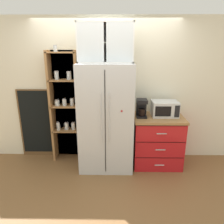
{
  "coord_description": "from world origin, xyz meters",
  "views": [
    {
      "loc": [
        0.15,
        -3.45,
        2.09
      ],
      "look_at": [
        0.1,
        0.0,
        1.0
      ],
      "focal_mm": 34.43,
      "sensor_mm": 36.0,
      "label": 1
    }
  ],
  "objects_px": {
    "microwave": "(165,109)",
    "bottle_clear": "(158,109)",
    "bottle_cobalt": "(159,111)",
    "refrigerator": "(106,117)",
    "mug_navy": "(159,115)",
    "coffee_maker": "(142,108)",
    "chalkboard_menu": "(36,123)"
  },
  "relations": [
    {
      "from": "microwave",
      "to": "bottle_clear",
      "type": "distance_m",
      "value": 0.1
    },
    {
      "from": "microwave",
      "to": "bottle_cobalt",
      "type": "relative_size",
      "value": 1.69
    },
    {
      "from": "refrigerator",
      "to": "microwave",
      "type": "height_order",
      "value": "refrigerator"
    },
    {
      "from": "bottle_clear",
      "to": "mug_navy",
      "type": "bearing_deg",
      "value": -88.47
    },
    {
      "from": "coffee_maker",
      "to": "refrigerator",
      "type": "bearing_deg",
      "value": -174.79
    },
    {
      "from": "coffee_maker",
      "to": "mug_navy",
      "type": "xyz_separation_m",
      "value": [
        0.3,
        -0.03,
        -0.11
      ]
    },
    {
      "from": "coffee_maker",
      "to": "bottle_clear",
      "type": "distance_m",
      "value": 0.31
    },
    {
      "from": "bottle_cobalt",
      "to": "chalkboard_menu",
      "type": "xyz_separation_m",
      "value": [
        -2.24,
        0.3,
        -0.35
      ]
    },
    {
      "from": "microwave",
      "to": "chalkboard_menu",
      "type": "height_order",
      "value": "chalkboard_menu"
    },
    {
      "from": "bottle_clear",
      "to": "microwave",
      "type": "bearing_deg",
      "value": -4.9
    },
    {
      "from": "coffee_maker",
      "to": "microwave",
      "type": "bearing_deg",
      "value": 5.98
    },
    {
      "from": "microwave",
      "to": "coffee_maker",
      "type": "bearing_deg",
      "value": -174.02
    },
    {
      "from": "refrigerator",
      "to": "mug_navy",
      "type": "xyz_separation_m",
      "value": [
        0.9,
        0.02,
        0.04
      ]
    },
    {
      "from": "refrigerator",
      "to": "bottle_cobalt",
      "type": "relative_size",
      "value": 6.97
    },
    {
      "from": "refrigerator",
      "to": "coffee_maker",
      "type": "bearing_deg",
      "value": 5.21
    },
    {
      "from": "coffee_maker",
      "to": "chalkboard_menu",
      "type": "bearing_deg",
      "value": 172.05
    },
    {
      "from": "bottle_cobalt",
      "to": "coffee_maker",
      "type": "bearing_deg",
      "value": 174.78
    },
    {
      "from": "microwave",
      "to": "bottle_clear",
      "type": "relative_size",
      "value": 1.71
    },
    {
      "from": "chalkboard_menu",
      "to": "microwave",
      "type": "bearing_deg",
      "value": -5.59
    },
    {
      "from": "mug_navy",
      "to": "bottle_cobalt",
      "type": "relative_size",
      "value": 0.42
    },
    {
      "from": "refrigerator",
      "to": "bottle_cobalt",
      "type": "distance_m",
      "value": 0.91
    },
    {
      "from": "bottle_clear",
      "to": "coffee_maker",
      "type": "bearing_deg",
      "value": -170.33
    },
    {
      "from": "chalkboard_menu",
      "to": "bottle_clear",
      "type": "bearing_deg",
      "value": -5.62
    },
    {
      "from": "mug_navy",
      "to": "bottle_clear",
      "type": "distance_m",
      "value": 0.11
    },
    {
      "from": "mug_navy",
      "to": "refrigerator",
      "type": "bearing_deg",
      "value": -178.58
    },
    {
      "from": "refrigerator",
      "to": "mug_navy",
      "type": "bearing_deg",
      "value": 1.42
    },
    {
      "from": "chalkboard_menu",
      "to": "mug_navy",
      "type": "bearing_deg",
      "value": -7.72
    },
    {
      "from": "microwave",
      "to": "refrigerator",
      "type": "bearing_deg",
      "value": -174.48
    },
    {
      "from": "mug_navy",
      "to": "chalkboard_menu",
      "type": "height_order",
      "value": "chalkboard_menu"
    },
    {
      "from": "coffee_maker",
      "to": "chalkboard_menu",
      "type": "height_order",
      "value": "chalkboard_menu"
    },
    {
      "from": "coffee_maker",
      "to": "bottle_cobalt",
      "type": "relative_size",
      "value": 1.19
    },
    {
      "from": "coffee_maker",
      "to": "mug_navy",
      "type": "height_order",
      "value": "coffee_maker"
    }
  ]
}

